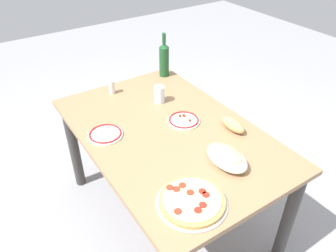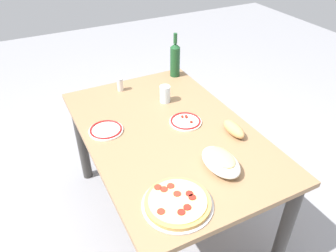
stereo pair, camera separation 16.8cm
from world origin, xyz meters
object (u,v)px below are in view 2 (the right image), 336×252
object	(u,v)px
wine_bottle	(175,59)
side_plate_near	(185,121)
dining_table	(168,146)
water_glass	(165,94)
baked_pasta_dish	(221,161)
side_plate_far	(106,130)
spice_shaker	(120,85)
bread_loaf	(234,129)
pepperoni_pizza	(178,202)

from	to	relation	value
wine_bottle	side_plate_near	distance (m)	0.62
dining_table	water_glass	xyz separation A→B (m)	(-0.29, 0.12, 0.17)
side_plate_near	baked_pasta_dish	bearing A→B (deg)	-5.24
side_plate_near	side_plate_far	xyz separation A→B (m)	(-0.12, -0.44, -0.00)
water_glass	spice_shaker	world-z (taller)	water_glass
water_glass	side_plate_far	bearing A→B (deg)	-72.24
wine_bottle	spice_shaker	size ratio (longest dim) A/B	3.59
baked_pasta_dish	bread_loaf	size ratio (longest dim) A/B	1.43
pepperoni_pizza	water_glass	world-z (taller)	water_glass
side_plate_near	spice_shaker	size ratio (longest dim) A/B	2.14
wine_bottle	water_glass	bearing A→B (deg)	-37.40
wine_bottle	dining_table	bearing A→B (deg)	-31.02
wine_bottle	water_glass	xyz separation A→B (m)	(0.30, -0.23, -0.07)
wine_bottle	spice_shaker	xyz separation A→B (m)	(0.03, -0.43, -0.08)
baked_pasta_dish	wine_bottle	bearing A→B (deg)	164.73
pepperoni_pizza	baked_pasta_dish	distance (m)	0.32
water_glass	spice_shaker	xyz separation A→B (m)	(-0.27, -0.20, -0.01)
dining_table	side_plate_far	distance (m)	0.36
bread_loaf	spice_shaker	size ratio (longest dim) A/B	1.92
pepperoni_pizza	spice_shaker	distance (m)	1.06
wine_bottle	side_plate_far	bearing A→B (deg)	-56.61
baked_pasta_dish	bread_loaf	xyz separation A→B (m)	(-0.19, 0.22, -0.01)
water_glass	dining_table	bearing A→B (deg)	-23.41
dining_table	bread_loaf	distance (m)	0.39
wine_bottle	bread_loaf	distance (m)	0.78
bread_loaf	side_plate_near	bearing A→B (deg)	-139.74
water_glass	bread_loaf	distance (m)	0.51
baked_pasta_dish	bread_loaf	bearing A→B (deg)	131.67
pepperoni_pizza	wine_bottle	bearing A→B (deg)	152.72
pepperoni_pizza	baked_pasta_dish	bearing A→B (deg)	111.10
baked_pasta_dish	bread_loaf	world-z (taller)	baked_pasta_dish
dining_table	water_glass	bearing A→B (deg)	156.59
wine_bottle	spice_shaker	distance (m)	0.44
dining_table	bread_loaf	bearing A→B (deg)	58.13
pepperoni_pizza	side_plate_near	xyz separation A→B (m)	(-0.52, 0.33, -0.01)
dining_table	side_plate_far	size ratio (longest dim) A/B	7.10
water_glass	side_plate_near	world-z (taller)	water_glass
spice_shaker	wine_bottle	bearing A→B (deg)	94.27
wine_bottle	side_plate_far	distance (m)	0.80
side_plate_near	side_plate_far	bearing A→B (deg)	-106.01
dining_table	baked_pasta_dish	distance (m)	0.42
pepperoni_pizza	baked_pasta_dish	xyz separation A→B (m)	(-0.11, 0.29, 0.03)
dining_table	pepperoni_pizza	xyz separation A→B (m)	(0.50, -0.21, 0.12)
dining_table	spice_shaker	distance (m)	0.58
pepperoni_pizza	bread_loaf	size ratio (longest dim) A/B	1.84
baked_pasta_dish	side_plate_far	bearing A→B (deg)	-143.26
baked_pasta_dish	bread_loaf	distance (m)	0.29
baked_pasta_dish	wine_bottle	xyz separation A→B (m)	(-0.97, 0.26, 0.09)
water_glass	spice_shaker	bearing A→B (deg)	-142.74
water_glass	pepperoni_pizza	bearing A→B (deg)	-22.86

